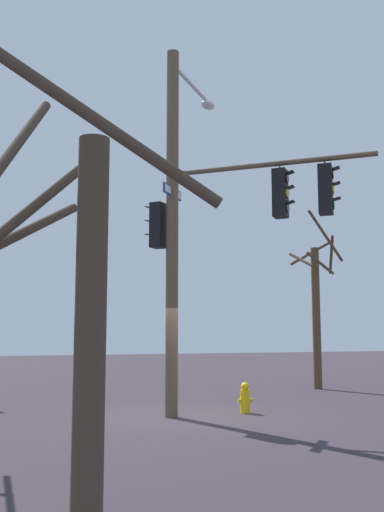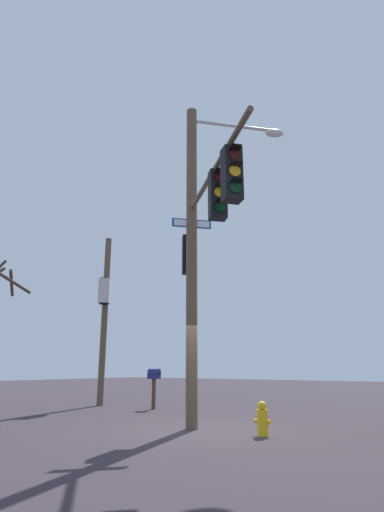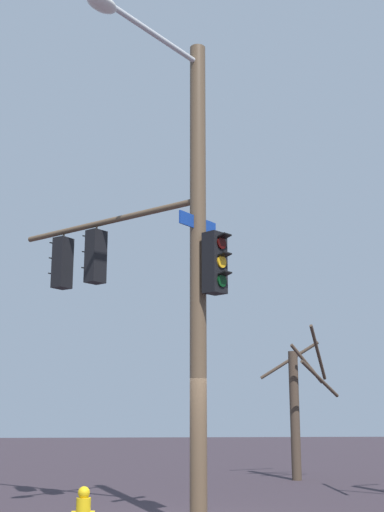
# 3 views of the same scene
# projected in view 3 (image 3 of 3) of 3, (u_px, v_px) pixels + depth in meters

# --- Properties ---
(main_signal_pole_assembly) EXTENTS (4.17, 5.52, 8.87)m
(main_signal_pole_assembly) POSITION_uv_depth(u_px,v_px,m) (165.00, 252.00, 12.52)
(main_signal_pole_assembly) COLOR brown
(main_signal_pole_assembly) RESTS_ON ground
(fire_hydrant) EXTENTS (0.38, 0.24, 0.73)m
(fire_hydrant) POSITION_uv_depth(u_px,v_px,m) (83.00, 511.00, 11.01)
(fire_hydrant) COLOR yellow
(fire_hydrant) RESTS_ON ground
(bare_tree_across_street) EXTENTS (2.17, 2.39, 4.37)m
(bare_tree_across_street) POSITION_uv_depth(u_px,v_px,m) (298.00, 404.00, 19.71)
(bare_tree_across_street) COLOR #45372B
(bare_tree_across_street) RESTS_ON ground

